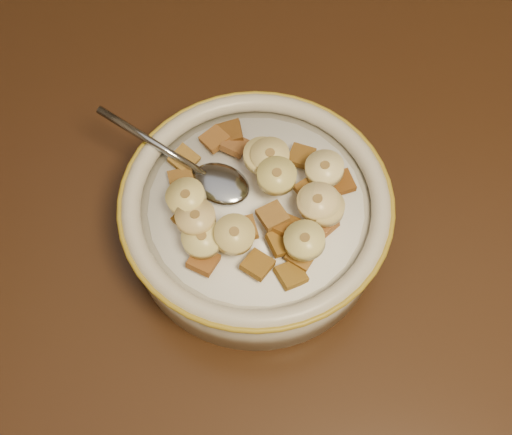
# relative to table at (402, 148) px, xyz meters

# --- Properties ---
(floor) EXTENTS (4.00, 4.50, 0.10)m
(floor) POSITION_rel_table_xyz_m (0.00, 0.00, -0.78)
(floor) COLOR #422816
(floor) RESTS_ON ground
(table) EXTENTS (1.43, 0.94, 0.04)m
(table) POSITION_rel_table_xyz_m (0.00, 0.00, 0.00)
(table) COLOR black
(table) RESTS_ON floor
(cereal_bowl) EXTENTS (0.21, 0.21, 0.05)m
(cereal_bowl) POSITION_rel_table_xyz_m (-0.13, -0.13, 0.05)
(cereal_bowl) COLOR #B4AB97
(cereal_bowl) RESTS_ON table
(milk) EXTENTS (0.18, 0.18, 0.00)m
(milk) POSITION_rel_table_xyz_m (-0.13, -0.13, 0.07)
(milk) COLOR white
(milk) RESTS_ON cereal_bowl
(spoon) EXTENTS (0.06, 0.05, 0.01)m
(spoon) POSITION_rel_table_xyz_m (-0.16, -0.11, 0.08)
(spoon) COLOR gray
(spoon) RESTS_ON cereal_bowl
(cereal_square_0) EXTENTS (0.03, 0.03, 0.01)m
(cereal_square_0) POSITION_rel_table_xyz_m (-0.11, -0.14, 0.09)
(cereal_square_0) COLOR #9D6A30
(cereal_square_0) RESTS_ON milk
(cereal_square_1) EXTENTS (0.03, 0.03, 0.01)m
(cereal_square_1) POSITION_rel_table_xyz_m (-0.08, -0.11, 0.08)
(cereal_square_1) COLOR brown
(cereal_square_1) RESTS_ON milk
(cereal_square_2) EXTENTS (0.03, 0.03, 0.01)m
(cereal_square_2) POSITION_rel_table_xyz_m (-0.17, -0.15, 0.08)
(cereal_square_2) COLOR olive
(cereal_square_2) RESTS_ON milk
(cereal_square_3) EXTENTS (0.03, 0.03, 0.01)m
(cereal_square_3) POSITION_rel_table_xyz_m (-0.16, -0.06, 0.08)
(cereal_square_3) COLOR brown
(cereal_square_3) RESTS_ON milk
(cereal_square_4) EXTENTS (0.03, 0.03, 0.01)m
(cereal_square_4) POSITION_rel_table_xyz_m (-0.09, -0.19, 0.08)
(cereal_square_4) COLOR brown
(cereal_square_4) RESTS_ON milk
(cereal_square_5) EXTENTS (0.03, 0.03, 0.01)m
(cereal_square_5) POSITION_rel_table_xyz_m (-0.16, -0.17, 0.08)
(cereal_square_5) COLOR brown
(cereal_square_5) RESTS_ON milk
(cereal_square_6) EXTENTS (0.03, 0.03, 0.01)m
(cereal_square_6) POSITION_rel_table_xyz_m (-0.17, -0.07, 0.08)
(cereal_square_6) COLOR brown
(cereal_square_6) RESTS_ON milk
(cereal_square_7) EXTENTS (0.03, 0.03, 0.01)m
(cereal_square_7) POSITION_rel_table_xyz_m (-0.07, -0.14, 0.08)
(cereal_square_7) COLOR #976033
(cereal_square_7) RESTS_ON milk
(cereal_square_8) EXTENTS (0.03, 0.03, 0.01)m
(cereal_square_8) POSITION_rel_table_xyz_m (-0.06, -0.10, 0.08)
(cereal_square_8) COLOR brown
(cereal_square_8) RESTS_ON milk
(cereal_square_9) EXTENTS (0.03, 0.03, 0.01)m
(cereal_square_9) POSITION_rel_table_xyz_m (-0.10, -0.15, 0.09)
(cereal_square_9) COLOR brown
(cereal_square_9) RESTS_ON milk
(cereal_square_10) EXTENTS (0.02, 0.02, 0.01)m
(cereal_square_10) POSITION_rel_table_xyz_m (-0.10, -0.08, 0.08)
(cereal_square_10) COLOR brown
(cereal_square_10) RESTS_ON milk
(cereal_square_11) EXTENTS (0.03, 0.03, 0.01)m
(cereal_square_11) POSITION_rel_table_xyz_m (-0.09, -0.17, 0.08)
(cereal_square_11) COLOR brown
(cereal_square_11) RESTS_ON milk
(cereal_square_12) EXTENTS (0.03, 0.03, 0.01)m
(cereal_square_12) POSITION_rel_table_xyz_m (-0.19, -0.10, 0.08)
(cereal_square_12) COLOR olive
(cereal_square_12) RESTS_ON milk
(cereal_square_13) EXTENTS (0.03, 0.03, 0.01)m
(cereal_square_13) POSITION_rel_table_xyz_m (-0.16, -0.19, 0.08)
(cereal_square_13) COLOR brown
(cereal_square_13) RESTS_ON milk
(cereal_square_14) EXTENTS (0.03, 0.03, 0.01)m
(cereal_square_14) POSITION_rel_table_xyz_m (-0.13, -0.16, 0.09)
(cereal_square_14) COLOR brown
(cereal_square_14) RESTS_ON milk
(cereal_square_15) EXTENTS (0.03, 0.03, 0.01)m
(cereal_square_15) POSITION_rel_table_xyz_m (-0.16, -0.17, 0.08)
(cereal_square_15) COLOR brown
(cereal_square_15) RESTS_ON milk
(cereal_square_16) EXTENTS (0.03, 0.03, 0.01)m
(cereal_square_16) POSITION_rel_table_xyz_m (-0.12, -0.18, 0.08)
(cereal_square_16) COLOR brown
(cereal_square_16) RESTS_ON milk
(cereal_square_17) EXTENTS (0.03, 0.03, 0.01)m
(cereal_square_17) POSITION_rel_table_xyz_m (-0.18, -0.15, 0.08)
(cereal_square_17) COLOR brown
(cereal_square_17) RESTS_ON milk
(cereal_square_18) EXTENTS (0.02, 0.03, 0.01)m
(cereal_square_18) POSITION_rel_table_xyz_m (-0.15, -0.08, 0.08)
(cereal_square_18) COLOR brown
(cereal_square_18) RESTS_ON milk
(cereal_square_19) EXTENTS (0.03, 0.03, 0.01)m
(cereal_square_19) POSITION_rel_table_xyz_m (-0.10, -0.16, 0.08)
(cereal_square_19) COLOR brown
(cereal_square_19) RESTS_ON milk
(cereal_square_20) EXTENTS (0.03, 0.03, 0.01)m
(cereal_square_20) POSITION_rel_table_xyz_m (-0.19, -0.12, 0.08)
(cereal_square_20) COLOR brown
(cereal_square_20) RESTS_ON milk
(cereal_square_21) EXTENTS (0.03, 0.03, 0.01)m
(cereal_square_21) POSITION_rel_table_xyz_m (-0.18, -0.13, 0.08)
(cereal_square_21) COLOR brown
(cereal_square_21) RESTS_ON milk
(cereal_square_22) EXTENTS (0.02, 0.02, 0.01)m
(cereal_square_22) POSITION_rel_table_xyz_m (-0.13, -0.09, 0.09)
(cereal_square_22) COLOR brown
(cereal_square_22) RESTS_ON milk
(banana_slice_0) EXTENTS (0.04, 0.04, 0.01)m
(banana_slice_0) POSITION_rel_table_xyz_m (-0.11, -0.12, 0.10)
(banana_slice_0) COLOR #CCC36E
(banana_slice_0) RESTS_ON milk
(banana_slice_1) EXTENTS (0.04, 0.04, 0.01)m
(banana_slice_1) POSITION_rel_table_xyz_m (-0.07, -0.13, 0.09)
(banana_slice_1) COLOR beige
(banana_slice_1) RESTS_ON milk
(banana_slice_2) EXTENTS (0.04, 0.04, 0.01)m
(banana_slice_2) POSITION_rel_table_xyz_m (-0.08, -0.13, 0.10)
(banana_slice_2) COLOR beige
(banana_slice_2) RESTS_ON milk
(banana_slice_3) EXTENTS (0.04, 0.04, 0.01)m
(banana_slice_3) POSITION_rel_table_xyz_m (-0.13, -0.10, 0.10)
(banana_slice_3) COLOR beige
(banana_slice_3) RESTS_ON milk
(banana_slice_4) EXTENTS (0.04, 0.04, 0.01)m
(banana_slice_4) POSITION_rel_table_xyz_m (-0.12, -0.10, 0.10)
(banana_slice_4) COLOR #C9C178
(banana_slice_4) RESTS_ON milk
(banana_slice_5) EXTENTS (0.04, 0.04, 0.01)m
(banana_slice_5) POSITION_rel_table_xyz_m (-0.08, -0.10, 0.10)
(banana_slice_5) COLOR #FCEBA2
(banana_slice_5) RESTS_ON milk
(banana_slice_6) EXTENTS (0.04, 0.04, 0.01)m
(banana_slice_6) POSITION_rel_table_xyz_m (-0.16, -0.17, 0.09)
(banana_slice_6) COLOR beige
(banana_slice_6) RESTS_ON milk
(banana_slice_7) EXTENTS (0.04, 0.04, 0.01)m
(banana_slice_7) POSITION_rel_table_xyz_m (-0.17, -0.16, 0.09)
(banana_slice_7) COLOR #DBC189
(banana_slice_7) RESTS_ON milk
(banana_slice_8) EXTENTS (0.04, 0.04, 0.01)m
(banana_slice_8) POSITION_rel_table_xyz_m (-0.08, -0.17, 0.10)
(banana_slice_8) COLOR #FFEF87
(banana_slice_8) RESTS_ON milk
(banana_slice_9) EXTENTS (0.03, 0.03, 0.02)m
(banana_slice_9) POSITION_rel_table_xyz_m (-0.14, -0.17, 0.09)
(banana_slice_9) COLOR #DBC46E
(banana_slice_9) RESTS_ON milk
(banana_slice_10) EXTENTS (0.04, 0.04, 0.02)m
(banana_slice_10) POSITION_rel_table_xyz_m (-0.18, -0.14, 0.09)
(banana_slice_10) COLOR #FEE48F
(banana_slice_10) RESTS_ON milk
(banana_slice_11) EXTENTS (0.04, 0.04, 0.01)m
(banana_slice_11) POSITION_rel_table_xyz_m (-0.08, -0.13, 0.10)
(banana_slice_11) COLOR #FFE7AB
(banana_slice_11) RESTS_ON milk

